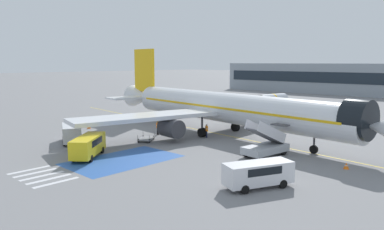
{
  "coord_description": "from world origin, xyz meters",
  "views": [
    {
      "loc": [
        28.66,
        -35.2,
        8.98
      ],
      "look_at": [
        -1.93,
        -3.34,
        2.73
      ],
      "focal_mm": 35.0,
      "sensor_mm": 36.0,
      "label": 1
    }
  ],
  "objects_px": {
    "fuel_tanker": "(275,103)",
    "service_van_1": "(72,132)",
    "boarding_stairs_forward": "(266,146)",
    "terminal_building": "(370,79)",
    "traffic_cone_1": "(89,126)",
    "service_van_2": "(88,145)",
    "ground_crew_0": "(207,130)",
    "ground_crew_1": "(158,127)",
    "baggage_cart": "(146,139)",
    "airliner": "(225,108)",
    "traffic_cone_0": "(346,166)",
    "service_van_0": "(258,172)"
  },
  "relations": [
    {
      "from": "ground_crew_1",
      "to": "terminal_building",
      "type": "height_order",
      "value": "terminal_building"
    },
    {
      "from": "airliner",
      "to": "ground_crew_1",
      "type": "relative_size",
      "value": 24.88
    },
    {
      "from": "airliner",
      "to": "fuel_tanker",
      "type": "distance_m",
      "value": 24.14
    },
    {
      "from": "service_van_0",
      "to": "baggage_cart",
      "type": "distance_m",
      "value": 19.13
    },
    {
      "from": "boarding_stairs_forward",
      "to": "traffic_cone_0",
      "type": "distance_m",
      "value": 7.5
    },
    {
      "from": "fuel_tanker",
      "to": "ground_crew_0",
      "type": "height_order",
      "value": "fuel_tanker"
    },
    {
      "from": "fuel_tanker",
      "to": "ground_crew_0",
      "type": "bearing_deg",
      "value": -67.35
    },
    {
      "from": "fuel_tanker",
      "to": "service_van_2",
      "type": "height_order",
      "value": "fuel_tanker"
    },
    {
      "from": "terminal_building",
      "to": "traffic_cone_1",
      "type": "bearing_deg",
      "value": -96.67
    },
    {
      "from": "fuel_tanker",
      "to": "service_van_0",
      "type": "bearing_deg",
      "value": -51.36
    },
    {
      "from": "fuel_tanker",
      "to": "service_van_1",
      "type": "height_order",
      "value": "fuel_tanker"
    },
    {
      "from": "baggage_cart",
      "to": "ground_crew_1",
      "type": "distance_m",
      "value": 3.8
    },
    {
      "from": "ground_crew_0",
      "to": "traffic_cone_1",
      "type": "height_order",
      "value": "ground_crew_0"
    },
    {
      "from": "service_van_0",
      "to": "ground_crew_1",
      "type": "xyz_separation_m",
      "value": [
        -20.27,
        8.06,
        -0.14
      ]
    },
    {
      "from": "airliner",
      "to": "baggage_cart",
      "type": "relative_size",
      "value": 14.44
    },
    {
      "from": "fuel_tanker",
      "to": "terminal_building",
      "type": "bearing_deg",
      "value": 98.75
    },
    {
      "from": "baggage_cart",
      "to": "ground_crew_0",
      "type": "height_order",
      "value": "ground_crew_0"
    },
    {
      "from": "service_van_2",
      "to": "ground_crew_0",
      "type": "relative_size",
      "value": 3.27
    },
    {
      "from": "airliner",
      "to": "traffic_cone_0",
      "type": "distance_m",
      "value": 17.7
    },
    {
      "from": "service_van_1",
      "to": "boarding_stairs_forward",
      "type": "bearing_deg",
      "value": -35.62
    },
    {
      "from": "traffic_cone_1",
      "to": "ground_crew_1",
      "type": "bearing_deg",
      "value": 19.46
    },
    {
      "from": "fuel_tanker",
      "to": "baggage_cart",
      "type": "height_order",
      "value": "fuel_tanker"
    },
    {
      "from": "ground_crew_1",
      "to": "terminal_building",
      "type": "xyz_separation_m",
      "value": [
        -0.75,
        76.91,
        3.33
      ]
    },
    {
      "from": "fuel_tanker",
      "to": "service_van_0",
      "type": "height_order",
      "value": "fuel_tanker"
    },
    {
      "from": "service_van_1",
      "to": "baggage_cart",
      "type": "relative_size",
      "value": 1.76
    },
    {
      "from": "baggage_cart",
      "to": "fuel_tanker",
      "type": "bearing_deg",
      "value": -121.95
    },
    {
      "from": "boarding_stairs_forward",
      "to": "terminal_building",
      "type": "relative_size",
      "value": 0.06
    },
    {
      "from": "service_van_1",
      "to": "traffic_cone_1",
      "type": "height_order",
      "value": "service_van_1"
    },
    {
      "from": "service_van_2",
      "to": "terminal_building",
      "type": "distance_m",
      "value": 88.99
    },
    {
      "from": "ground_crew_0",
      "to": "service_van_0",
      "type": "bearing_deg",
      "value": -7.59
    },
    {
      "from": "boarding_stairs_forward",
      "to": "baggage_cart",
      "type": "height_order",
      "value": "boarding_stairs_forward"
    },
    {
      "from": "traffic_cone_0",
      "to": "service_van_1",
      "type": "bearing_deg",
      "value": -157.46
    },
    {
      "from": "fuel_tanker",
      "to": "service_van_1",
      "type": "distance_m",
      "value": 38.53
    },
    {
      "from": "traffic_cone_0",
      "to": "service_van_2",
      "type": "bearing_deg",
      "value": -145.85
    },
    {
      "from": "ground_crew_1",
      "to": "traffic_cone_1",
      "type": "height_order",
      "value": "ground_crew_1"
    },
    {
      "from": "ground_crew_0",
      "to": "traffic_cone_0",
      "type": "height_order",
      "value": "ground_crew_0"
    },
    {
      "from": "baggage_cart",
      "to": "terminal_building",
      "type": "distance_m",
      "value": 80.33
    },
    {
      "from": "traffic_cone_1",
      "to": "service_van_2",
      "type": "bearing_deg",
      "value": -31.02
    },
    {
      "from": "boarding_stairs_forward",
      "to": "service_van_1",
      "type": "height_order",
      "value": "boarding_stairs_forward"
    },
    {
      "from": "ground_crew_1",
      "to": "traffic_cone_1",
      "type": "relative_size",
      "value": 2.88
    },
    {
      "from": "ground_crew_0",
      "to": "terminal_building",
      "type": "distance_m",
      "value": 74.31
    },
    {
      "from": "airliner",
      "to": "service_van_1",
      "type": "height_order",
      "value": "airliner"
    },
    {
      "from": "airliner",
      "to": "service_van_0",
      "type": "bearing_deg",
      "value": 51.83
    },
    {
      "from": "fuel_tanker",
      "to": "ground_crew_1",
      "type": "xyz_separation_m",
      "value": [
        0.79,
        -28.65,
        -0.71
      ]
    },
    {
      "from": "fuel_tanker",
      "to": "service_van_2",
      "type": "bearing_deg",
      "value": -74.89
    },
    {
      "from": "boarding_stairs_forward",
      "to": "terminal_building",
      "type": "height_order",
      "value": "terminal_building"
    },
    {
      "from": "boarding_stairs_forward",
      "to": "ground_crew_0",
      "type": "relative_size",
      "value": 3.33
    },
    {
      "from": "boarding_stairs_forward",
      "to": "traffic_cone_0",
      "type": "relative_size",
      "value": 9.89
    },
    {
      "from": "airliner",
      "to": "service_van_1",
      "type": "xyz_separation_m",
      "value": [
        -9.54,
        -15.39,
        -2.23
      ]
    },
    {
      "from": "boarding_stairs_forward",
      "to": "ground_crew_1",
      "type": "bearing_deg",
      "value": -173.29
    }
  ]
}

